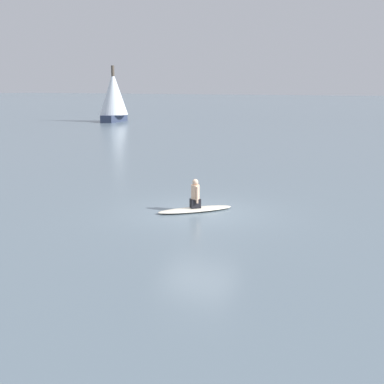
% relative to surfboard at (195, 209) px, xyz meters
% --- Properties ---
extents(ground_plane, '(400.00, 400.00, 0.00)m').
position_rel_surfboard_xyz_m(ground_plane, '(-0.20, 0.08, -0.06)').
color(ground_plane, slate).
extents(surfboard, '(2.27, 2.31, 0.13)m').
position_rel_surfboard_xyz_m(surfboard, '(0.00, 0.00, 0.00)').
color(surfboard, silver).
rests_on(surfboard, ground).
extents(person_paddler, '(0.41, 0.41, 0.97)m').
position_rel_surfboard_xyz_m(person_paddler, '(0.00, -0.00, 0.50)').
color(person_paddler, black).
rests_on(person_paddler, surfboard).
extents(sailboat_far_left, '(3.68, 4.72, 6.30)m').
position_rel_surfboard_xyz_m(sailboat_far_left, '(26.24, -33.67, 2.91)').
color(sailboat_far_left, '#2D3851').
rests_on(sailboat_far_left, ground).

